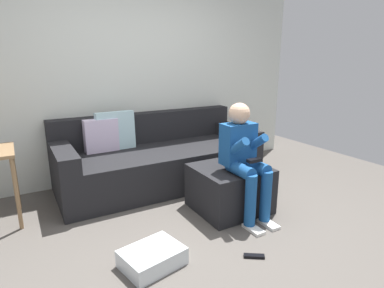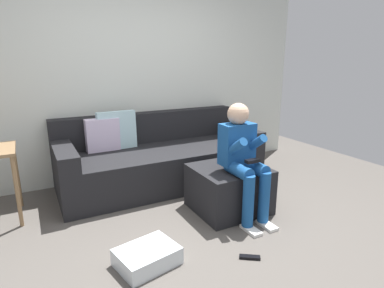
{
  "view_description": "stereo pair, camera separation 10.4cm",
  "coord_description": "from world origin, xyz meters",
  "px_view_note": "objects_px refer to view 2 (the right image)",
  "views": [
    {
      "loc": [
        -1.37,
        -2.01,
        1.52
      ],
      "look_at": [
        0.3,
        0.93,
        0.61
      ],
      "focal_mm": 29.74,
      "sensor_mm": 36.0,
      "label": 1
    },
    {
      "loc": [
        -1.28,
        -2.06,
        1.52
      ],
      "look_at": [
        0.3,
        0.93,
        0.61
      ],
      "focal_mm": 29.74,
      "sensor_mm": 36.0,
      "label": 2
    }
  ],
  "objects_px": {
    "person_seated": "(243,155)",
    "couch_sectional": "(158,159)",
    "ottoman": "(229,189)",
    "remote_near_ottoman": "(250,257)",
    "storage_bin": "(147,257)"
  },
  "relations": [
    {
      "from": "person_seated",
      "to": "couch_sectional",
      "type": "bearing_deg",
      "value": 107.21
    },
    {
      "from": "ottoman",
      "to": "person_seated",
      "type": "distance_m",
      "value": 0.45
    },
    {
      "from": "couch_sectional",
      "to": "remote_near_ottoman",
      "type": "height_order",
      "value": "couch_sectional"
    },
    {
      "from": "couch_sectional",
      "to": "ottoman",
      "type": "distance_m",
      "value": 1.1
    },
    {
      "from": "person_seated",
      "to": "remote_near_ottoman",
      "type": "relative_size",
      "value": 6.89
    },
    {
      "from": "ottoman",
      "to": "remote_near_ottoman",
      "type": "relative_size",
      "value": 4.34
    },
    {
      "from": "ottoman",
      "to": "storage_bin",
      "type": "relative_size",
      "value": 1.6
    },
    {
      "from": "ottoman",
      "to": "person_seated",
      "type": "height_order",
      "value": "person_seated"
    },
    {
      "from": "ottoman",
      "to": "person_seated",
      "type": "bearing_deg",
      "value": -83.18
    },
    {
      "from": "ottoman",
      "to": "remote_near_ottoman",
      "type": "distance_m",
      "value": 0.88
    },
    {
      "from": "person_seated",
      "to": "storage_bin",
      "type": "xyz_separation_m",
      "value": [
        -1.09,
        -0.3,
        -0.57
      ]
    },
    {
      "from": "ottoman",
      "to": "storage_bin",
      "type": "bearing_deg",
      "value": -155.58
    },
    {
      "from": "couch_sectional",
      "to": "storage_bin",
      "type": "relative_size",
      "value": 5.51
    },
    {
      "from": "remote_near_ottoman",
      "to": "storage_bin",
      "type": "bearing_deg",
      "value": -168.08
    },
    {
      "from": "storage_bin",
      "to": "couch_sectional",
      "type": "bearing_deg",
      "value": 64.87
    }
  ]
}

